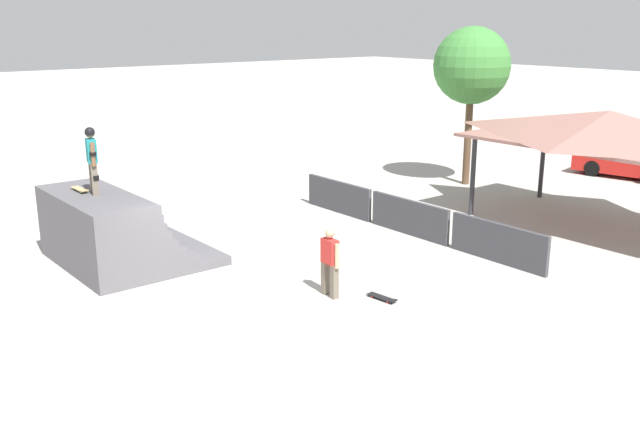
{
  "coord_description": "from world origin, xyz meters",
  "views": [
    {
      "loc": [
        13.78,
        -7.61,
        6.15
      ],
      "look_at": [
        -0.41,
        3.81,
        1.05
      ],
      "focal_mm": 40.0,
      "sensor_mm": 36.0,
      "label": 1
    }
  ],
  "objects_px": {
    "skateboard_on_deck": "(80,189)",
    "parked_car_red": "(633,163)",
    "bystander_walking": "(330,259)",
    "skateboard_on_ground": "(383,298)",
    "tree_beside_pavilion": "(472,66)",
    "skater_on_deck": "(92,156)"
  },
  "relations": [
    {
      "from": "parked_car_red",
      "to": "skateboard_on_deck",
      "type": "bearing_deg",
      "value": -110.41
    },
    {
      "from": "skateboard_on_deck",
      "to": "bystander_walking",
      "type": "bearing_deg",
      "value": 30.16
    },
    {
      "from": "bystander_walking",
      "to": "tree_beside_pavilion",
      "type": "relative_size",
      "value": 0.27
    },
    {
      "from": "bystander_walking",
      "to": "skateboard_on_ground",
      "type": "distance_m",
      "value": 1.5
    },
    {
      "from": "skateboard_on_deck",
      "to": "skateboard_on_ground",
      "type": "xyz_separation_m",
      "value": [
        6.88,
        4.24,
        -1.9
      ]
    },
    {
      "from": "skater_on_deck",
      "to": "bystander_walking",
      "type": "bearing_deg",
      "value": 45.79
    },
    {
      "from": "bystander_walking",
      "to": "parked_car_red",
      "type": "bearing_deg",
      "value": -79.44
    },
    {
      "from": "bystander_walking",
      "to": "parked_car_red",
      "type": "xyz_separation_m",
      "value": [
        -2.25,
        17.77,
        -0.3
      ]
    },
    {
      "from": "bystander_walking",
      "to": "skateboard_on_deck",
      "type": "bearing_deg",
      "value": 33.52
    },
    {
      "from": "skateboard_on_deck",
      "to": "parked_car_red",
      "type": "bearing_deg",
      "value": 80.14
    },
    {
      "from": "bystander_walking",
      "to": "tree_beside_pavilion",
      "type": "bearing_deg",
      "value": -60.39
    },
    {
      "from": "skateboard_on_deck",
      "to": "parked_car_red",
      "type": "relative_size",
      "value": 0.17
    },
    {
      "from": "skateboard_on_deck",
      "to": "skateboard_on_ground",
      "type": "height_order",
      "value": "skateboard_on_deck"
    },
    {
      "from": "skater_on_deck",
      "to": "bystander_walking",
      "type": "height_order",
      "value": "skater_on_deck"
    },
    {
      "from": "skateboard_on_deck",
      "to": "bystander_walking",
      "type": "relative_size",
      "value": 0.49
    },
    {
      "from": "skateboard_on_deck",
      "to": "parked_car_red",
      "type": "distance_m",
      "value": 21.57
    },
    {
      "from": "tree_beside_pavilion",
      "to": "parked_car_red",
      "type": "relative_size",
      "value": 1.27
    },
    {
      "from": "skater_on_deck",
      "to": "skateboard_on_ground",
      "type": "height_order",
      "value": "skater_on_deck"
    },
    {
      "from": "tree_beside_pavilion",
      "to": "parked_car_red",
      "type": "height_order",
      "value": "tree_beside_pavilion"
    },
    {
      "from": "skateboard_on_deck",
      "to": "tree_beside_pavilion",
      "type": "height_order",
      "value": "tree_beside_pavilion"
    },
    {
      "from": "tree_beside_pavilion",
      "to": "skateboard_on_deck",
      "type": "bearing_deg",
      "value": -90.8
    },
    {
      "from": "parked_car_red",
      "to": "bystander_walking",
      "type": "bearing_deg",
      "value": -93.35
    }
  ]
}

